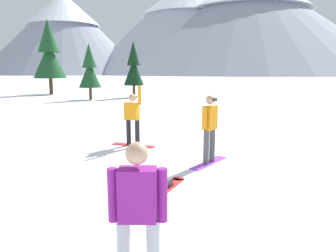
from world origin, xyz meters
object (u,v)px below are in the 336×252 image
snowboarder_background (133,118)px  pine_tree_tall (49,54)px  pine_tree_slender (90,69)px  snowboarder_midground (210,128)px  loose_snowboard_far_spare (164,190)px  pine_tree_broad (134,67)px  snowboarder_foreground (138,216)px

snowboarder_background → pine_tree_tall: pine_tree_tall is taller
snowboarder_background → pine_tree_slender: 18.05m
snowboarder_midground → pine_tree_tall: 29.11m
snowboarder_midground → snowboarder_background: snowboarder_background is taller
snowboarder_midground → pine_tree_tall: bearing=125.0°
loose_snowboard_far_spare → snowboarder_midground: bearing=66.5°
loose_snowboard_far_spare → pine_tree_slender: (-9.16, 20.11, 2.56)m
pine_tree_broad → snowboarder_midground: bearing=-71.6°
snowboarder_foreground → loose_snowboard_far_spare: bearing=92.8°
pine_tree_tall → pine_tree_slender: size_ratio=1.62×
snowboarder_midground → snowboarder_foreground: bearing=-98.6°
pine_tree_tall → pine_tree_broad: pine_tree_tall is taller
pine_tree_tall → snowboarder_foreground: bearing=-61.3°
loose_snowboard_far_spare → snowboarder_background: bearing=111.9°
snowboarder_midground → pine_tree_slender: pine_tree_slender is taller
snowboarder_midground → pine_tree_slender: 20.69m
pine_tree_slender → pine_tree_broad: (3.16, 2.77, 0.23)m
snowboarder_foreground → snowboarder_background: snowboarder_background is taller
snowboarder_foreground → pine_tree_tall: pine_tree_tall is taller
snowboarder_midground → pine_tree_slender: (-10.07, 18.00, 1.62)m
snowboarder_background → pine_tree_slender: (-7.61, 16.28, 1.65)m
loose_snowboard_far_spare → pine_tree_slender: pine_tree_slender is taller
snowboarder_background → loose_snowboard_far_spare: bearing=-68.1°
pine_tree_tall → pine_tree_slender: 8.80m
snowboarder_foreground → pine_tree_tall: (-15.80, 28.81, 3.30)m
pine_tree_tall → pine_tree_broad: (9.66, -2.94, -1.38)m
snowboarder_background → pine_tree_broad: pine_tree_broad is taller
snowboarder_midground → snowboarder_background: bearing=145.1°
loose_snowboard_far_spare → pine_tree_broad: (-5.99, 22.88, 2.78)m
snowboarder_foreground → snowboarder_midground: size_ratio=0.94×
snowboarder_foreground → pine_tree_broad: bearing=103.4°
snowboarder_background → pine_tree_broad: bearing=103.1°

